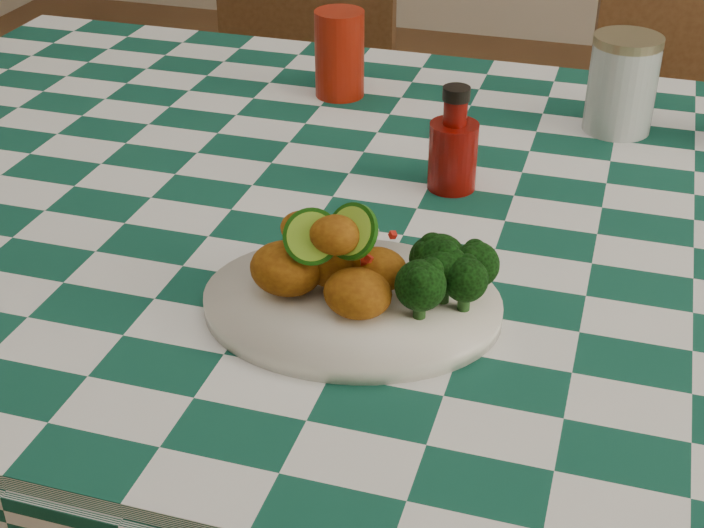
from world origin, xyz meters
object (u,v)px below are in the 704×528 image
(dining_table, at_px, (407,462))
(wooden_chair_left, at_px, (284,179))
(plate, at_px, (352,304))
(fried_chicken_pile, at_px, (339,256))
(mason_jar, at_px, (622,84))
(red_tumbler, at_px, (340,54))
(ketchup_bottle, at_px, (454,139))

(dining_table, height_order, wooden_chair_left, wooden_chair_left)
(plate, xyz_separation_m, fried_chicken_pile, (-0.01, 0.00, 0.05))
(mason_jar, bearing_deg, red_tumbler, 178.49)
(plate, xyz_separation_m, mason_jar, (0.21, 0.52, 0.06))
(plate, distance_m, fried_chicken_pile, 0.05)
(dining_table, relative_size, mason_jar, 12.78)
(red_tumbler, distance_m, wooden_chair_left, 0.65)
(red_tumbler, relative_size, wooden_chair_left, 0.15)
(mason_jar, bearing_deg, wooden_chair_left, 146.70)
(fried_chicken_pile, distance_m, red_tumbler, 0.56)
(ketchup_bottle, bearing_deg, wooden_chair_left, 125.56)
(mason_jar, bearing_deg, plate, -112.19)
(red_tumbler, bearing_deg, ketchup_bottle, -48.32)
(ketchup_bottle, bearing_deg, red_tumbler, 131.68)
(fried_chicken_pile, xyz_separation_m, red_tumbler, (-0.17, 0.53, 0.00))
(mason_jar, bearing_deg, fried_chicken_pile, -113.43)
(plate, relative_size, fried_chicken_pile, 2.15)
(dining_table, distance_m, fried_chicken_pile, 0.51)
(ketchup_bottle, relative_size, wooden_chair_left, 0.15)
(dining_table, height_order, mason_jar, mason_jar)
(plate, height_order, mason_jar, mason_jar)
(fried_chicken_pile, distance_m, mason_jar, 0.57)
(red_tumbler, distance_m, ketchup_bottle, 0.33)
(dining_table, xyz_separation_m, wooden_chair_left, (-0.45, 0.73, 0.02))
(plate, distance_m, wooden_chair_left, 1.11)
(red_tumbler, bearing_deg, fried_chicken_pile, -72.58)
(dining_table, xyz_separation_m, red_tumbler, (-0.19, 0.31, 0.46))
(plate, bearing_deg, ketchup_bottle, 82.83)
(dining_table, distance_m, ketchup_bottle, 0.46)
(plate, xyz_separation_m, red_tumbler, (-0.18, 0.53, 0.05))
(fried_chicken_pile, bearing_deg, wooden_chair_left, 113.96)
(dining_table, bearing_deg, wooden_chair_left, 121.58)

